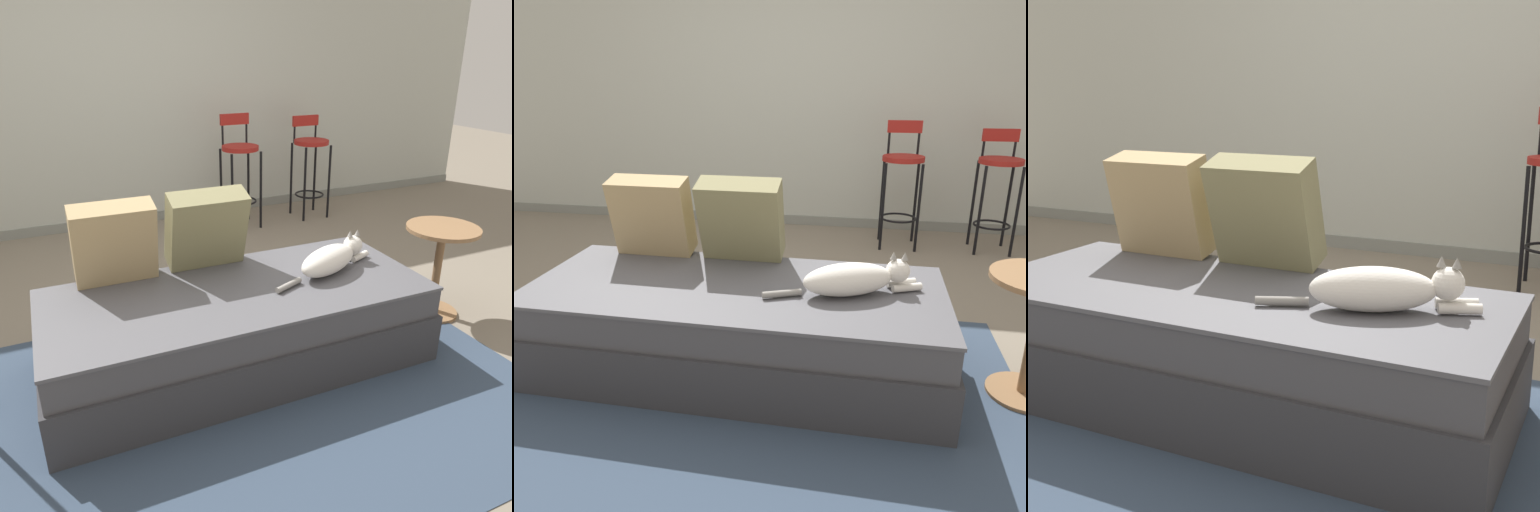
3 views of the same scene
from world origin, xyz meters
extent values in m
plane|color=slate|center=(0.00, 0.00, 0.00)|extent=(16.00, 16.00, 0.00)
cube|color=#B7BCB2|center=(0.00, 2.25, 1.30)|extent=(8.00, 0.10, 2.60)
cube|color=gray|center=(0.00, 2.20, 0.04)|extent=(8.00, 0.02, 0.09)
cube|color=#334256|center=(0.00, -0.70, 0.00)|extent=(2.70, 1.97, 0.01)
cube|color=#353539|center=(0.00, -0.40, 0.14)|extent=(2.02, 0.90, 0.27)
cube|color=#47474C|center=(0.00, -0.40, 0.36)|extent=(1.97, 0.86, 0.17)
cube|color=#525257|center=(0.00, -0.40, 0.43)|extent=(1.99, 0.87, 0.02)
cube|color=tan|center=(-0.55, -0.06, 0.66)|extent=(0.42, 0.25, 0.44)
cube|color=#847F56|center=(-0.04, -0.07, 0.67)|extent=(0.43, 0.28, 0.46)
ellipsoid|color=white|center=(0.53, -0.42, 0.52)|extent=(0.45, 0.32, 0.15)
sphere|color=white|center=(0.76, -0.33, 0.54)|extent=(0.11, 0.11, 0.11)
cone|color=gray|center=(0.73, -0.33, 0.61)|extent=(0.03, 0.03, 0.04)
cone|color=gray|center=(0.78, -0.33, 0.61)|extent=(0.03, 0.03, 0.04)
cylinder|color=white|center=(0.80, -0.35, 0.46)|extent=(0.14, 0.09, 0.04)
cylinder|color=white|center=(0.78, -0.29, 0.46)|extent=(0.14, 0.09, 0.04)
cylinder|color=gray|center=(0.24, -0.51, 0.46)|extent=(0.18, 0.10, 0.03)
cylinder|color=black|center=(0.76, 1.55, 0.36)|extent=(0.02, 0.02, 0.73)
cylinder|color=black|center=(1.05, 1.55, 0.36)|extent=(0.02, 0.02, 0.73)
cylinder|color=black|center=(0.76, 1.84, 0.36)|extent=(0.02, 0.02, 0.73)
cylinder|color=black|center=(1.05, 1.84, 0.36)|extent=(0.02, 0.02, 0.73)
torus|color=black|center=(0.91, 1.69, 0.25)|extent=(0.30, 0.30, 0.02)
cylinder|color=maroon|center=(0.91, 1.69, 0.75)|extent=(0.34, 0.34, 0.04)
cylinder|color=black|center=(0.79, 1.82, 0.86)|extent=(0.02, 0.02, 0.26)
cylinder|color=black|center=(1.03, 1.82, 0.86)|extent=(0.02, 0.02, 0.26)
cube|color=maroon|center=(0.91, 1.82, 0.99)|extent=(0.28, 0.03, 0.10)
cylinder|color=black|center=(1.53, 1.55, 0.36)|extent=(0.02, 0.02, 0.73)
cylinder|color=black|center=(1.80, 1.55, 0.36)|extent=(0.02, 0.02, 0.73)
cylinder|color=black|center=(1.53, 1.83, 0.36)|extent=(0.02, 0.02, 0.73)
cylinder|color=black|center=(1.80, 1.83, 0.36)|extent=(0.02, 0.02, 0.73)
torus|color=black|center=(1.66, 1.69, 0.22)|extent=(0.29, 0.29, 0.02)
cylinder|color=maroon|center=(1.66, 1.69, 0.75)|extent=(0.34, 0.34, 0.04)
cylinder|color=black|center=(1.54, 1.82, 0.83)|extent=(0.02, 0.02, 0.21)
cylinder|color=black|center=(1.78, 1.82, 0.83)|extent=(0.02, 0.02, 0.21)
cube|color=maroon|center=(1.66, 1.82, 0.94)|extent=(0.28, 0.03, 0.10)
cylinder|color=olive|center=(1.35, -0.42, 0.01)|extent=(0.32, 0.32, 0.02)
cylinder|color=slate|center=(-1.35, -0.28, 0.01)|extent=(0.28, 0.28, 0.02)
camera|label=1|loc=(-0.88, -2.54, 1.59)|focal=35.00mm
camera|label=2|loc=(0.55, -2.54, 1.38)|focal=35.00mm
camera|label=3|loc=(1.23, -2.57, 1.17)|focal=50.00mm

